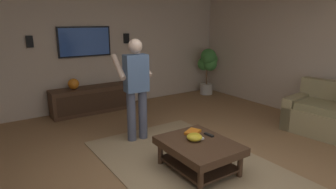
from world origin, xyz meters
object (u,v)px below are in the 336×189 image
at_px(coffee_table, 199,149).
at_px(bowl, 194,137).
at_px(wall_speaker_left, 126,38).
at_px(media_console, 92,100).
at_px(wall_speaker_right, 30,42).
at_px(person_standing, 136,84).
at_px(tv, 85,42).
at_px(vase_round, 74,84).
at_px(potted_plant_tall, 208,64).
at_px(remote_black, 209,135).
at_px(remote_white, 198,139).
at_px(book, 193,132).

bearing_deg(coffee_table, bowl, 11.79).
bearing_deg(wall_speaker_left, media_console, 104.65).
bearing_deg(wall_speaker_right, person_standing, -151.12).
xyz_separation_m(tv, vase_round, (-0.23, 0.36, -0.82)).
xyz_separation_m(potted_plant_tall, remote_black, (-2.91, 2.56, -0.39)).
relative_size(coffee_table, remote_black, 6.67).
bearing_deg(tv, person_standing, 2.73).
bearing_deg(media_console, remote_black, 9.53).
bearing_deg(vase_round, coffee_table, -168.76).
distance_m(remote_white, remote_black, 0.21).
height_order(media_console, potted_plant_tall, potted_plant_tall).
bearing_deg(wall_speaker_left, person_standing, 157.24).
height_order(tv, potted_plant_tall, tv).
xyz_separation_m(media_console, potted_plant_tall, (-0.18, -3.08, 0.53)).
bearing_deg(book, remote_white, 44.07).
height_order(coffee_table, bowl, bowl).
height_order(person_standing, book, person_standing).
bearing_deg(person_standing, coffee_table, -167.70).
distance_m(potted_plant_tall, wall_speaker_left, 2.27).
height_order(coffee_table, vase_round, vase_round).
relative_size(book, wall_speaker_left, 1.00).
relative_size(remote_white, wall_speaker_right, 0.68).
height_order(potted_plant_tall, bowl, potted_plant_tall).
bearing_deg(remote_black, potted_plant_tall, -45.38).
bearing_deg(potted_plant_tall, remote_black, 138.66).
distance_m(tv, remote_white, 3.54).
bearing_deg(coffee_table, wall_speaker_right, 21.05).
distance_m(remote_black, wall_speaker_left, 3.55).
height_order(bowl, vase_round, vase_round).
height_order(tv, vase_round, tv).
relative_size(media_console, vase_round, 7.73).
xyz_separation_m(media_console, wall_speaker_right, (0.25, 1.05, 1.24)).
relative_size(tv, book, 5.04).
relative_size(remote_white, book, 0.68).
bearing_deg(person_standing, wall_speaker_right, 33.80).
relative_size(potted_plant_tall, wall_speaker_right, 5.49).
distance_m(remote_white, wall_speaker_left, 3.61).
xyz_separation_m(book, wall_speaker_right, (3.17, 1.44, 1.10)).
bearing_deg(remote_black, bowl, 89.14).
xyz_separation_m(coffee_table, remote_white, (0.06, -0.04, 0.12)).
distance_m(coffee_table, person_standing, 1.51).
relative_size(media_console, wall_speaker_left, 7.73).
bearing_deg(remote_white, bowl, 172.58).
height_order(potted_plant_tall, wall_speaker_left, wall_speaker_left).
bearing_deg(media_console, wall_speaker_left, 104.65).
xyz_separation_m(potted_plant_tall, remote_white, (-2.94, 2.77, -0.39)).
bearing_deg(remote_black, coffee_table, 105.57).
relative_size(potted_plant_tall, book, 5.49).
relative_size(remote_black, book, 0.68).
height_order(media_console, wall_speaker_left, wall_speaker_left).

